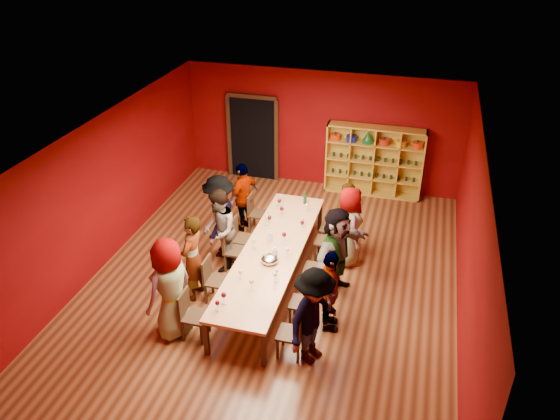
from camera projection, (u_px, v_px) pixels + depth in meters
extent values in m
cube|color=#5D2F18|center=(272.00, 282.00, 10.75)|extent=(7.10, 9.10, 0.02)
cube|color=#690507|center=(322.00, 130.00, 13.78)|extent=(7.10, 0.02, 3.00)
cube|color=#690507|center=(162.00, 408.00, 6.22)|extent=(7.10, 0.02, 3.00)
cube|color=#690507|center=(102.00, 192.00, 10.82)|extent=(0.02, 9.10, 3.00)
cube|color=#690507|center=(472.00, 244.00, 9.19)|extent=(0.02, 9.10, 3.00)
cube|color=white|center=(271.00, 139.00, 9.26)|extent=(7.10, 9.10, 0.02)
cube|color=tan|center=(272.00, 251.00, 10.39)|extent=(1.10, 4.50, 0.06)
cube|color=black|center=(206.00, 338.00, 8.87)|extent=(0.08, 0.08, 0.69)
cube|color=black|center=(278.00, 211.00, 12.50)|extent=(0.08, 0.08, 0.69)
cube|color=black|center=(264.00, 349.00, 8.64)|extent=(0.08, 0.08, 0.69)
cube|color=black|center=(320.00, 217.00, 12.28)|extent=(0.08, 0.08, 0.69)
cube|color=black|center=(253.00, 138.00, 14.34)|extent=(1.20, 0.14, 2.20)
cube|color=black|center=(251.00, 97.00, 13.71)|extent=(1.32, 0.06, 0.10)
cube|color=black|center=(229.00, 137.00, 14.43)|extent=(0.10, 0.06, 2.20)
cube|color=black|center=(276.00, 142.00, 14.13)|extent=(0.10, 0.06, 2.20)
cube|color=gold|center=(327.00, 156.00, 13.83)|extent=(0.04, 0.40, 1.80)
cube|color=gold|center=(423.00, 166.00, 13.29)|extent=(0.04, 0.40, 1.80)
cube|color=gold|center=(377.00, 128.00, 13.13)|extent=(2.40, 0.40, 0.04)
cube|color=gold|center=(371.00, 192.00, 13.99)|extent=(2.40, 0.40, 0.04)
cube|color=gold|center=(375.00, 158.00, 13.72)|extent=(2.40, 0.02, 1.80)
cube|color=gold|center=(373.00, 177.00, 13.78)|extent=(2.36, 0.38, 0.03)
cube|color=gold|center=(374.00, 161.00, 13.56)|extent=(2.36, 0.38, 0.03)
cube|color=gold|center=(376.00, 144.00, 13.34)|extent=(2.36, 0.38, 0.03)
cube|color=gold|center=(350.00, 158.00, 13.70)|extent=(0.03, 0.38, 1.76)
cube|color=gold|center=(374.00, 161.00, 13.56)|extent=(0.03, 0.38, 1.76)
cube|color=gold|center=(398.00, 164.00, 13.42)|extent=(0.03, 0.38, 1.76)
cylinder|color=red|center=(335.00, 137.00, 13.53)|extent=(0.26, 0.26, 0.15)
sphere|color=black|center=(336.00, 133.00, 13.48)|extent=(0.05, 0.05, 0.05)
cylinder|color=navy|center=(351.00, 138.00, 13.43)|extent=(0.26, 0.26, 0.15)
sphere|color=black|center=(352.00, 135.00, 13.39)|extent=(0.05, 0.05, 0.05)
cylinder|color=#165B28|center=(368.00, 141.00, 13.36)|extent=(0.26, 0.26, 0.08)
cone|color=#165B28|center=(368.00, 136.00, 13.28)|extent=(0.24, 0.24, 0.22)
cylinder|color=#B72A14|center=(384.00, 142.00, 13.25)|extent=(0.26, 0.26, 0.15)
sphere|color=black|center=(385.00, 138.00, 13.20)|extent=(0.05, 0.05, 0.05)
cylinder|color=gold|center=(401.00, 143.00, 13.15)|extent=(0.26, 0.26, 0.15)
sphere|color=black|center=(401.00, 140.00, 13.11)|extent=(0.05, 0.05, 0.05)
cylinder|color=red|center=(418.00, 145.00, 13.06)|extent=(0.26, 0.26, 0.15)
sphere|color=black|center=(418.00, 141.00, 13.01)|extent=(0.05, 0.05, 0.05)
cylinder|color=black|center=(333.00, 170.00, 13.99)|extent=(0.07, 0.07, 0.10)
cylinder|color=black|center=(340.00, 171.00, 13.94)|extent=(0.07, 0.07, 0.10)
cylinder|color=black|center=(347.00, 172.00, 13.90)|extent=(0.07, 0.07, 0.10)
cylinder|color=black|center=(354.00, 173.00, 13.86)|extent=(0.07, 0.07, 0.10)
cylinder|color=black|center=(362.00, 174.00, 13.82)|extent=(0.07, 0.07, 0.10)
cylinder|color=black|center=(369.00, 175.00, 13.77)|extent=(0.07, 0.07, 0.10)
cylinder|color=black|center=(376.00, 175.00, 13.73)|extent=(0.07, 0.07, 0.10)
cylinder|color=black|center=(384.00, 176.00, 13.69)|extent=(0.07, 0.07, 0.10)
cylinder|color=black|center=(391.00, 177.00, 13.64)|extent=(0.07, 0.07, 0.10)
cylinder|color=black|center=(399.00, 178.00, 13.60)|extent=(0.07, 0.07, 0.10)
cylinder|color=black|center=(406.00, 179.00, 13.56)|extent=(0.07, 0.07, 0.10)
cylinder|color=black|center=(414.00, 180.00, 13.51)|extent=(0.07, 0.07, 0.10)
cylinder|color=black|center=(334.00, 154.00, 13.76)|extent=(0.07, 0.07, 0.10)
cylinder|color=black|center=(341.00, 155.00, 13.72)|extent=(0.07, 0.07, 0.10)
cylinder|color=black|center=(348.00, 156.00, 13.68)|extent=(0.07, 0.07, 0.10)
cylinder|color=black|center=(356.00, 157.00, 13.64)|extent=(0.07, 0.07, 0.10)
cylinder|color=black|center=(363.00, 157.00, 13.59)|extent=(0.07, 0.07, 0.10)
cylinder|color=black|center=(370.00, 158.00, 13.55)|extent=(0.07, 0.07, 0.10)
cylinder|color=black|center=(378.00, 159.00, 13.51)|extent=(0.07, 0.07, 0.10)
cylinder|color=black|center=(385.00, 160.00, 13.46)|extent=(0.07, 0.07, 0.10)
cylinder|color=black|center=(393.00, 161.00, 13.42)|extent=(0.07, 0.07, 0.10)
cylinder|color=black|center=(401.00, 162.00, 13.38)|extent=(0.07, 0.07, 0.10)
cylinder|color=black|center=(408.00, 162.00, 13.34)|extent=(0.07, 0.07, 0.10)
cylinder|color=black|center=(416.00, 163.00, 13.29)|extent=(0.07, 0.07, 0.10)
cube|color=black|center=(195.00, 316.00, 9.20)|extent=(0.42, 0.42, 0.04)
cube|color=black|center=(184.00, 303.00, 9.13)|extent=(0.04, 0.40, 0.44)
cube|color=black|center=(183.00, 331.00, 9.21)|extent=(0.04, 0.04, 0.41)
cube|color=black|center=(202.00, 335.00, 9.13)|extent=(0.04, 0.04, 0.41)
cube|color=black|center=(191.00, 318.00, 9.50)|extent=(0.04, 0.04, 0.41)
cube|color=black|center=(209.00, 322.00, 9.42)|extent=(0.04, 0.04, 0.41)
imported|color=black|center=(170.00, 289.00, 9.05)|extent=(0.81, 1.03, 1.87)
cube|color=black|center=(217.00, 281.00, 10.06)|extent=(0.42, 0.42, 0.04)
cube|color=black|center=(207.00, 269.00, 9.98)|extent=(0.04, 0.40, 0.44)
cube|color=black|center=(206.00, 295.00, 10.07)|extent=(0.04, 0.04, 0.41)
cube|color=black|center=(223.00, 298.00, 9.99)|extent=(0.04, 0.04, 0.41)
cube|color=black|center=(213.00, 284.00, 10.35)|extent=(0.04, 0.04, 0.41)
cube|color=black|center=(230.00, 287.00, 10.27)|extent=(0.04, 0.04, 0.41)
imported|color=#CA878B|center=(193.00, 258.00, 9.95)|extent=(0.49, 0.65, 1.72)
cube|color=black|center=(236.00, 251.00, 10.92)|extent=(0.42, 0.42, 0.04)
cube|color=black|center=(226.00, 239.00, 10.85)|extent=(0.04, 0.40, 0.44)
cube|color=black|center=(225.00, 264.00, 10.93)|extent=(0.04, 0.04, 0.41)
cube|color=black|center=(241.00, 266.00, 10.85)|extent=(0.04, 0.04, 0.41)
cube|color=black|center=(231.00, 254.00, 11.21)|extent=(0.04, 0.04, 0.41)
cube|color=black|center=(247.00, 257.00, 11.14)|extent=(0.04, 0.04, 0.41)
imported|color=#121A33|center=(219.00, 230.00, 10.78)|extent=(0.71, 0.94, 1.73)
cube|color=black|center=(243.00, 239.00, 11.30)|extent=(0.42, 0.42, 0.04)
cube|color=black|center=(234.00, 228.00, 11.23)|extent=(0.04, 0.40, 0.44)
cube|color=black|center=(233.00, 251.00, 11.31)|extent=(0.04, 0.04, 0.41)
cube|color=black|center=(249.00, 254.00, 11.23)|extent=(0.04, 0.04, 0.41)
cube|color=black|center=(239.00, 243.00, 11.60)|extent=(0.04, 0.04, 0.41)
cube|color=black|center=(254.00, 245.00, 11.52)|extent=(0.04, 0.04, 0.41)
imported|color=silver|center=(220.00, 216.00, 11.18)|extent=(0.59, 1.20, 1.80)
cube|color=black|center=(259.00, 214.00, 12.22)|extent=(0.42, 0.42, 0.04)
cube|color=black|center=(251.00, 203.00, 12.14)|extent=(0.04, 0.40, 0.44)
cube|color=black|center=(250.00, 225.00, 12.22)|extent=(0.04, 0.04, 0.41)
cube|color=black|center=(264.00, 227.00, 12.15)|extent=(0.04, 0.04, 0.41)
cube|color=black|center=(254.00, 218.00, 12.51)|extent=(0.04, 0.04, 0.41)
cube|color=black|center=(268.00, 220.00, 12.43)|extent=(0.04, 0.04, 0.41)
imported|color=#6188C9|center=(244.00, 197.00, 12.11)|extent=(0.73, 1.04, 1.62)
cube|color=black|center=(291.00, 334.00, 8.83)|extent=(0.42, 0.42, 0.04)
cube|color=black|center=(302.00, 324.00, 8.67)|extent=(0.04, 0.40, 0.44)
cube|color=black|center=(278.00, 349.00, 8.84)|extent=(0.04, 0.04, 0.41)
cube|color=black|center=(298.00, 353.00, 8.76)|extent=(0.04, 0.04, 0.41)
cube|color=black|center=(283.00, 335.00, 9.13)|extent=(0.04, 0.04, 0.41)
cube|color=black|center=(303.00, 339.00, 9.05)|extent=(0.04, 0.04, 0.41)
imported|color=silver|center=(314.00, 317.00, 8.53)|extent=(0.88, 1.22, 1.74)
cube|color=black|center=(302.00, 303.00, 9.50)|extent=(0.42, 0.42, 0.04)
cube|color=black|center=(313.00, 294.00, 9.34)|extent=(0.04, 0.40, 0.44)
cube|color=black|center=(290.00, 318.00, 9.51)|extent=(0.04, 0.04, 0.41)
cube|color=black|center=(309.00, 321.00, 9.43)|extent=(0.04, 0.04, 0.41)
cube|color=black|center=(295.00, 305.00, 9.80)|extent=(0.04, 0.04, 0.41)
cube|color=black|center=(313.00, 309.00, 9.72)|extent=(0.04, 0.04, 0.41)
imported|color=#121633|center=(329.00, 292.00, 9.22)|extent=(0.59, 0.98, 1.56)
cube|color=black|center=(315.00, 269.00, 10.39)|extent=(0.42, 0.42, 0.04)
cube|color=black|center=(325.00, 260.00, 10.23)|extent=(0.04, 0.40, 0.44)
cube|color=black|center=(304.00, 282.00, 10.40)|extent=(0.04, 0.04, 0.41)
cube|color=black|center=(321.00, 285.00, 10.32)|extent=(0.04, 0.04, 0.41)
cube|color=black|center=(308.00, 272.00, 10.68)|extent=(0.04, 0.04, 0.41)
cube|color=black|center=(325.00, 275.00, 10.61)|extent=(0.04, 0.04, 0.41)
imported|color=#15183B|center=(336.00, 252.00, 10.07)|extent=(1.03, 1.72, 1.79)
cube|color=black|center=(325.00, 241.00, 11.24)|extent=(0.42, 0.42, 0.04)
cube|color=black|center=(335.00, 232.00, 11.08)|extent=(0.04, 0.40, 0.44)
cube|color=black|center=(315.00, 253.00, 11.25)|extent=(0.04, 0.04, 0.41)
cube|color=black|center=(331.00, 256.00, 11.17)|extent=(0.04, 0.04, 0.41)
cube|color=black|center=(319.00, 245.00, 11.53)|extent=(0.04, 0.04, 0.41)
cube|color=black|center=(335.00, 247.00, 11.45)|extent=(0.04, 0.04, 0.41)
imported|color=tan|center=(349.00, 227.00, 10.92)|extent=(0.76, 0.95, 1.71)
cube|color=black|center=(330.00, 228.00, 11.68)|extent=(0.42, 0.42, 0.04)
cube|color=black|center=(340.00, 220.00, 11.52)|extent=(0.04, 0.40, 0.44)
cube|color=black|center=(320.00, 240.00, 11.69)|extent=(0.04, 0.04, 0.41)
cube|color=black|center=(336.00, 242.00, 11.61)|extent=(0.04, 0.04, 0.41)
cube|color=black|center=(324.00, 232.00, 11.97)|extent=(0.04, 0.04, 0.41)
cube|color=black|center=(339.00, 234.00, 11.89)|extent=(0.04, 0.04, 0.41)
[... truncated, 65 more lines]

